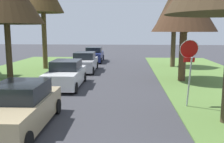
{
  "coord_description": "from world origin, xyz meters",
  "views": [
    {
      "loc": [
        1.6,
        -1.29,
        3.34
      ],
      "look_at": [
        0.88,
        9.2,
        1.64
      ],
      "focal_mm": 40.48,
      "sensor_mm": 36.0,
      "label": 1
    }
  ],
  "objects_px": {
    "parked_sedan_silver": "(85,62)",
    "parked_sedan_tan": "(20,108)",
    "parked_sedan_white": "(66,75)",
    "parked_sedan_navy": "(94,55)",
    "street_tree_right_far": "(175,6)",
    "stop_sign_far": "(189,59)",
    "street_tree_right_mid_b": "(185,6)"
  },
  "relations": [
    {
      "from": "parked_sedan_white",
      "to": "parked_sedan_navy",
      "type": "bearing_deg",
      "value": 90.14
    },
    {
      "from": "parked_sedan_navy",
      "to": "parked_sedan_white",
      "type": "bearing_deg",
      "value": -89.86
    },
    {
      "from": "stop_sign_far",
      "to": "street_tree_right_far",
      "type": "distance_m",
      "value": 13.06
    },
    {
      "from": "street_tree_right_mid_b",
      "to": "parked_sedan_white",
      "type": "distance_m",
      "value": 8.7
    },
    {
      "from": "street_tree_right_mid_b",
      "to": "parked_sedan_navy",
      "type": "bearing_deg",
      "value": 125.57
    },
    {
      "from": "parked_sedan_white",
      "to": "parked_sedan_navy",
      "type": "distance_m",
      "value": 12.41
    },
    {
      "from": "stop_sign_far",
      "to": "parked_sedan_tan",
      "type": "height_order",
      "value": "stop_sign_far"
    },
    {
      "from": "parked_sedan_tan",
      "to": "parked_sedan_silver",
      "type": "xyz_separation_m",
      "value": [
        0.02,
        12.56,
        0.0
      ]
    },
    {
      "from": "parked_sedan_white",
      "to": "parked_sedan_silver",
      "type": "bearing_deg",
      "value": 89.16
    },
    {
      "from": "parked_sedan_white",
      "to": "parked_sedan_navy",
      "type": "xyz_separation_m",
      "value": [
        -0.03,
        12.41,
        0.0
      ]
    },
    {
      "from": "parked_sedan_tan",
      "to": "parked_sedan_navy",
      "type": "relative_size",
      "value": 1.0
    },
    {
      "from": "stop_sign_far",
      "to": "parked_sedan_silver",
      "type": "relative_size",
      "value": 0.66
    },
    {
      "from": "street_tree_right_mid_b",
      "to": "parked_sedan_silver",
      "type": "relative_size",
      "value": 1.49
    },
    {
      "from": "street_tree_right_far",
      "to": "parked_sedan_tan",
      "type": "distance_m",
      "value": 17.9
    },
    {
      "from": "parked_sedan_silver",
      "to": "parked_sedan_tan",
      "type": "bearing_deg",
      "value": -90.08
    },
    {
      "from": "street_tree_right_mid_b",
      "to": "parked_sedan_tan",
      "type": "distance_m",
      "value": 12.16
    },
    {
      "from": "parked_sedan_white",
      "to": "parked_sedan_tan",
      "type": "bearing_deg",
      "value": -89.41
    },
    {
      "from": "parked_sedan_silver",
      "to": "street_tree_right_far",
      "type": "bearing_deg",
      "value": 20.36
    },
    {
      "from": "street_tree_right_far",
      "to": "parked_sedan_white",
      "type": "xyz_separation_m",
      "value": [
        -7.81,
        -8.75,
        -4.76
      ]
    },
    {
      "from": "parked_sedan_navy",
      "to": "stop_sign_far",
      "type": "bearing_deg",
      "value": -68.47
    },
    {
      "from": "street_tree_right_far",
      "to": "street_tree_right_mid_b",
      "type": "bearing_deg",
      "value": -94.34
    },
    {
      "from": "parked_sedan_tan",
      "to": "parked_sedan_navy",
      "type": "xyz_separation_m",
      "value": [
        -0.1,
        19.08,
        0.0
      ]
    },
    {
      "from": "stop_sign_far",
      "to": "parked_sedan_white",
      "type": "distance_m",
      "value": 7.54
    },
    {
      "from": "street_tree_right_far",
      "to": "stop_sign_far",
      "type": "bearing_deg",
      "value": -96.59
    },
    {
      "from": "parked_sedan_tan",
      "to": "street_tree_right_far",
      "type": "bearing_deg",
      "value": 63.34
    },
    {
      "from": "parked_sedan_white",
      "to": "stop_sign_far",
      "type": "bearing_deg",
      "value": -30.77
    },
    {
      "from": "parked_sedan_white",
      "to": "street_tree_right_mid_b",
      "type": "bearing_deg",
      "value": 16.38
    },
    {
      "from": "stop_sign_far",
      "to": "street_tree_right_mid_b",
      "type": "distance_m",
      "value": 6.62
    },
    {
      "from": "parked_sedan_tan",
      "to": "parked_sedan_silver",
      "type": "bearing_deg",
      "value": 89.92
    },
    {
      "from": "street_tree_right_mid_b",
      "to": "parked_sedan_tan",
      "type": "xyz_separation_m",
      "value": [
        -7.24,
        -8.82,
        -4.21
      ]
    },
    {
      "from": "street_tree_right_mid_b",
      "to": "parked_sedan_navy",
      "type": "relative_size",
      "value": 1.49
    },
    {
      "from": "street_tree_right_far",
      "to": "parked_sedan_silver",
      "type": "height_order",
      "value": "street_tree_right_far"
    }
  ]
}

